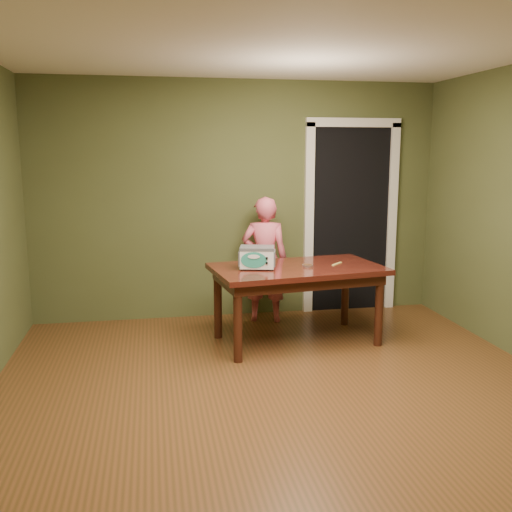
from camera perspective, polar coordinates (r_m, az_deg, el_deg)
The scene contains 8 objects.
floor at distance 4.27m, azimuth 3.65°, elevation -15.07°, with size 5.00×5.00×0.00m, color brown.
room_shell at distance 3.86m, azimuth 3.94°, elevation 8.47°, with size 4.52×5.02×2.61m.
doorway at distance 6.94m, azimuth 8.59°, elevation 3.87°, with size 1.10×0.66×2.25m.
dining_table at distance 5.49m, azimuth 4.14°, elevation -2.07°, with size 1.71×1.11×0.75m.
toy_oven at distance 5.34m, azimuth 0.11°, elevation -0.06°, with size 0.38×0.29×0.21m.
baking_pan at distance 5.46m, azimuth 5.19°, elevation -0.95°, with size 0.10×0.10×0.02m.
spatula at distance 5.62m, azimuth 8.11°, elevation -0.77°, with size 0.18×0.03×0.01m, color #D5C25C.
child at distance 6.16m, azimuth 0.88°, elevation -0.36°, with size 0.50×0.33×1.36m, color #E65E75.
Camera 1 is at (-0.96, -3.73, 1.84)m, focal length 40.00 mm.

